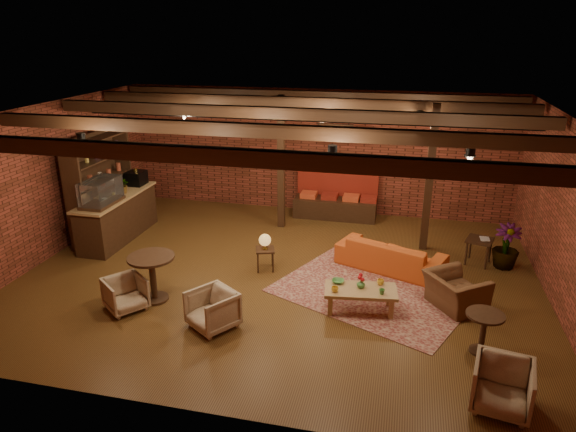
% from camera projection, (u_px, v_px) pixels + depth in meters
% --- Properties ---
extents(floor, '(10.00, 10.00, 0.00)m').
position_uv_depth(floor, '(280.00, 275.00, 10.23)').
color(floor, '#3E250F').
rests_on(floor, ground).
extents(ceiling, '(10.00, 8.00, 0.02)m').
position_uv_depth(ceiling, '(279.00, 114.00, 9.12)').
color(ceiling, black).
rests_on(ceiling, wall_back).
extents(wall_back, '(10.00, 0.02, 3.20)m').
position_uv_depth(wall_back, '(316.00, 152.00, 13.33)').
color(wall_back, '#612A1B').
rests_on(wall_back, ground).
extents(wall_front, '(10.00, 0.02, 3.20)m').
position_uv_depth(wall_front, '(196.00, 303.00, 6.03)').
color(wall_front, '#612A1B').
rests_on(wall_front, ground).
extents(wall_left, '(0.02, 8.00, 3.20)m').
position_uv_depth(wall_left, '(48.00, 182.00, 10.74)').
color(wall_left, '#612A1B').
rests_on(wall_left, ground).
extents(wall_right, '(0.02, 8.00, 3.20)m').
position_uv_depth(wall_right, '(567.00, 220.00, 8.61)').
color(wall_right, '#612A1B').
rests_on(wall_right, ground).
extents(ceiling_beams, '(9.80, 6.40, 0.22)m').
position_uv_depth(ceiling_beams, '(279.00, 120.00, 9.17)').
color(ceiling_beams, black).
rests_on(ceiling_beams, ceiling).
extents(ceiling_pipe, '(9.60, 0.12, 0.12)m').
position_uv_depth(ceiling_pipe, '(297.00, 119.00, 10.71)').
color(ceiling_pipe, black).
rests_on(ceiling_pipe, ceiling).
extents(post_left, '(0.16, 0.16, 3.20)m').
position_uv_depth(post_left, '(281.00, 163.00, 12.18)').
color(post_left, black).
rests_on(post_left, ground).
extents(post_right, '(0.16, 0.16, 3.20)m').
position_uv_depth(post_right, '(429.00, 179.00, 10.91)').
color(post_right, black).
rests_on(post_right, ground).
extents(service_counter, '(0.80, 2.50, 1.60)m').
position_uv_depth(service_counter, '(116.00, 206.00, 11.74)').
color(service_counter, black).
rests_on(service_counter, ground).
extents(plant_counter, '(0.35, 0.39, 0.30)m').
position_uv_depth(plant_counter, '(123.00, 186.00, 11.76)').
color(plant_counter, '#337F33').
rests_on(plant_counter, service_counter).
extents(shelving_hutch, '(0.52, 2.00, 2.40)m').
position_uv_depth(shelving_hutch, '(101.00, 187.00, 11.78)').
color(shelving_hutch, black).
rests_on(shelving_hutch, ground).
extents(banquette, '(2.10, 0.70, 1.00)m').
position_uv_depth(banquette, '(336.00, 199.00, 13.18)').
color(banquette, maroon).
rests_on(banquette, ground).
extents(service_sign, '(0.86, 0.06, 0.30)m').
position_uv_depth(service_sign, '(335.00, 130.00, 12.12)').
color(service_sign, orange).
rests_on(service_sign, ceiling).
extents(ceiling_spotlights, '(6.40, 4.40, 0.28)m').
position_uv_depth(ceiling_spotlights, '(279.00, 133.00, 9.24)').
color(ceiling_spotlights, black).
rests_on(ceiling_spotlights, ceiling).
extents(rug, '(4.11, 3.72, 0.01)m').
position_uv_depth(rug, '(374.00, 290.00, 9.62)').
color(rug, maroon).
rests_on(rug, floor).
extents(sofa, '(2.31, 1.55, 0.63)m').
position_uv_depth(sofa, '(391.00, 255.00, 10.39)').
color(sofa, '#C14D1A').
rests_on(sofa, floor).
extents(coffee_table, '(1.30, 0.76, 0.67)m').
position_uv_depth(coffee_table, '(360.00, 291.00, 8.83)').
color(coffee_table, olive).
rests_on(coffee_table, floor).
extents(side_table_lamp, '(0.46, 0.46, 0.77)m').
position_uv_depth(side_table_lamp, '(265.00, 243.00, 10.26)').
color(side_table_lamp, black).
rests_on(side_table_lamp, floor).
extents(round_table_left, '(0.83, 0.83, 0.86)m').
position_uv_depth(round_table_left, '(152.00, 271.00, 9.11)').
color(round_table_left, black).
rests_on(round_table_left, floor).
extents(armchair_a, '(0.86, 0.87, 0.65)m').
position_uv_depth(armchair_a, '(125.00, 292.00, 8.89)').
color(armchair_a, beige).
rests_on(armchair_a, floor).
extents(armchair_b, '(0.94, 0.93, 0.71)m').
position_uv_depth(armchair_b, '(212.00, 308.00, 8.34)').
color(armchair_b, beige).
rests_on(armchair_b, floor).
extents(armchair_right, '(1.05, 1.13, 0.83)m').
position_uv_depth(armchair_right, '(456.00, 286.00, 8.92)').
color(armchair_right, brown).
rests_on(armchair_right, floor).
extents(side_table_book, '(0.62, 0.62, 0.58)m').
position_uv_depth(side_table_book, '(480.00, 241.00, 10.55)').
color(side_table_book, black).
rests_on(side_table_book, floor).
extents(round_table_right, '(0.56, 0.56, 0.66)m').
position_uv_depth(round_table_right, '(484.00, 327.00, 7.66)').
color(round_table_right, black).
rests_on(round_table_right, floor).
extents(armchair_far, '(0.83, 0.79, 0.74)m').
position_uv_depth(armchair_far, '(502.00, 384.00, 6.54)').
color(armchair_far, beige).
rests_on(armchair_far, floor).
extents(plant_tall, '(1.68, 1.68, 2.79)m').
position_uv_depth(plant_tall, '(513.00, 203.00, 10.08)').
color(plant_tall, '#4C7F4C').
rests_on(plant_tall, floor).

